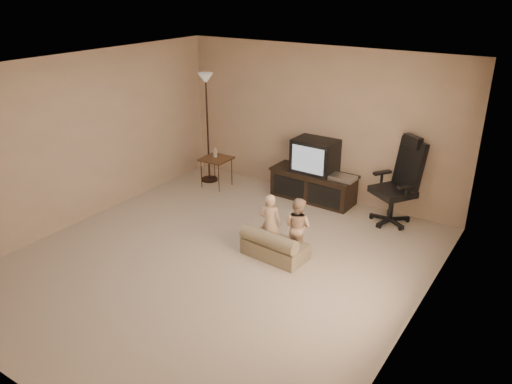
{
  "coord_description": "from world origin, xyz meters",
  "views": [
    {
      "loc": [
        3.56,
        -4.48,
        3.43
      ],
      "look_at": [
        0.19,
        0.6,
        0.83
      ],
      "focal_mm": 35.0,
      "sensor_mm": 36.0,
      "label": 1
    }
  ],
  "objects_px": {
    "side_table": "(216,159)",
    "toddler_right": "(298,226)",
    "toddler_left": "(270,223)",
    "tv_stand": "(314,175)",
    "office_chair": "(397,193)",
    "floor_lamp": "(207,104)",
    "child_sofa": "(273,246)"
  },
  "relations": [
    {
      "from": "side_table",
      "to": "toddler_right",
      "type": "distance_m",
      "value": 2.71
    },
    {
      "from": "toddler_left",
      "to": "toddler_right",
      "type": "bearing_deg",
      "value": -175.06
    },
    {
      "from": "tv_stand",
      "to": "office_chair",
      "type": "xyz_separation_m",
      "value": [
        1.43,
        -0.07,
        0.05
      ]
    },
    {
      "from": "toddler_right",
      "to": "office_chair",
      "type": "bearing_deg",
      "value": -109.88
    },
    {
      "from": "floor_lamp",
      "to": "toddler_right",
      "type": "bearing_deg",
      "value": -28.71
    },
    {
      "from": "tv_stand",
      "to": "floor_lamp",
      "type": "height_order",
      "value": "floor_lamp"
    },
    {
      "from": "side_table",
      "to": "toddler_right",
      "type": "xyz_separation_m",
      "value": [
        2.37,
        -1.31,
        -0.11
      ]
    },
    {
      "from": "office_chair",
      "to": "side_table",
      "type": "height_order",
      "value": "office_chair"
    },
    {
      "from": "toddler_right",
      "to": "tv_stand",
      "type": "bearing_deg",
      "value": -64.27
    },
    {
      "from": "office_chair",
      "to": "toddler_right",
      "type": "relative_size",
      "value": 1.66
    },
    {
      "from": "office_chair",
      "to": "child_sofa",
      "type": "height_order",
      "value": "office_chair"
    },
    {
      "from": "side_table",
      "to": "child_sofa",
      "type": "bearing_deg",
      "value": -35.99
    },
    {
      "from": "tv_stand",
      "to": "child_sofa",
      "type": "relative_size",
      "value": 1.68
    },
    {
      "from": "child_sofa",
      "to": "tv_stand",
      "type": "bearing_deg",
      "value": 106.86
    },
    {
      "from": "tv_stand",
      "to": "child_sofa",
      "type": "distance_m",
      "value": 2.07
    },
    {
      "from": "tv_stand",
      "to": "toddler_left",
      "type": "distance_m",
      "value": 1.91
    },
    {
      "from": "tv_stand",
      "to": "child_sofa",
      "type": "xyz_separation_m",
      "value": [
        0.45,
        -2.0,
        -0.27
      ]
    },
    {
      "from": "office_chair",
      "to": "side_table",
      "type": "bearing_deg",
      "value": -140.56
    },
    {
      "from": "floor_lamp",
      "to": "child_sofa",
      "type": "bearing_deg",
      "value": -35.08
    },
    {
      "from": "office_chair",
      "to": "floor_lamp",
      "type": "xyz_separation_m",
      "value": [
        -3.44,
        -0.21,
        0.95
      ]
    },
    {
      "from": "child_sofa",
      "to": "toddler_left",
      "type": "bearing_deg",
      "value": 142.25
    },
    {
      "from": "floor_lamp",
      "to": "toddler_right",
      "type": "relative_size",
      "value": 2.41
    },
    {
      "from": "floor_lamp",
      "to": "child_sofa",
      "type": "distance_m",
      "value": 3.25
    },
    {
      "from": "floor_lamp",
      "to": "toddler_left",
      "type": "xyz_separation_m",
      "value": [
        2.32,
        -1.6,
        -1.01
      ]
    },
    {
      "from": "child_sofa",
      "to": "toddler_left",
      "type": "height_order",
      "value": "toddler_left"
    },
    {
      "from": "tv_stand",
      "to": "toddler_left",
      "type": "height_order",
      "value": "tv_stand"
    },
    {
      "from": "tv_stand",
      "to": "toddler_right",
      "type": "distance_m",
      "value": 1.86
    },
    {
      "from": "floor_lamp",
      "to": "toddler_left",
      "type": "height_order",
      "value": "floor_lamp"
    },
    {
      "from": "office_chair",
      "to": "floor_lamp",
      "type": "distance_m",
      "value": 3.57
    },
    {
      "from": "side_table",
      "to": "toddler_left",
      "type": "bearing_deg",
      "value": -35.55
    },
    {
      "from": "tv_stand",
      "to": "toddler_right",
      "type": "bearing_deg",
      "value": -68.03
    },
    {
      "from": "office_chair",
      "to": "child_sofa",
      "type": "relative_size",
      "value": 1.54
    }
  ]
}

